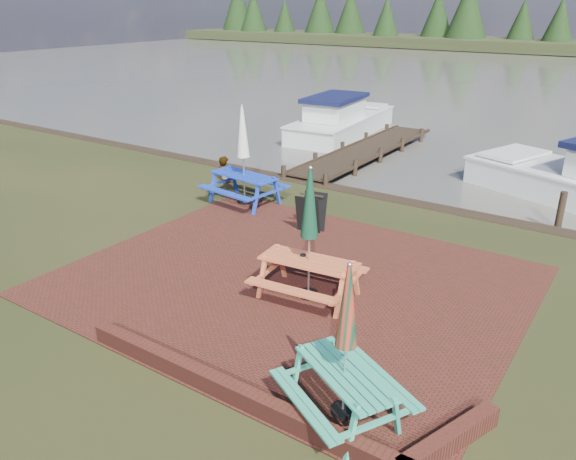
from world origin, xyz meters
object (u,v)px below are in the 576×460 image
(jetty, at_px, (364,151))
(chalkboard, at_px, (311,213))
(person, at_px, (224,157))
(picnic_table_teal, at_px, (345,365))
(picnic_table_blue, at_px, (244,170))
(boat_jetty, at_px, (341,122))
(picnic_table_red, at_px, (309,254))

(jetty, bearing_deg, chalkboard, -72.73)
(person, bearing_deg, picnic_table_teal, 153.54)
(picnic_table_teal, bearing_deg, picnic_table_blue, 165.43)
(picnic_table_teal, height_order, chalkboard, picnic_table_teal)
(boat_jetty, bearing_deg, picnic_table_teal, -65.78)
(picnic_table_red, relative_size, picnic_table_blue, 0.94)
(picnic_table_red, bearing_deg, jetty, 105.34)
(picnic_table_teal, bearing_deg, person, 166.98)
(jetty, bearing_deg, picnic_table_blue, -92.46)
(picnic_table_red, height_order, chalkboard, picnic_table_red)
(jetty, xyz_separation_m, person, (-2.10, -5.70, 0.70))
(picnic_table_blue, height_order, chalkboard, picnic_table_blue)
(picnic_table_red, bearing_deg, person, 135.74)
(chalkboard, bearing_deg, jetty, 97.40)
(person, bearing_deg, picnic_table_red, 156.97)
(boat_jetty, distance_m, person, 8.74)
(boat_jetty, bearing_deg, chalkboard, -69.45)
(chalkboard, bearing_deg, picnic_table_teal, -64.27)
(picnic_table_red, height_order, boat_jetty, picnic_table_red)
(chalkboard, height_order, boat_jetty, boat_jetty)
(chalkboard, xyz_separation_m, jetty, (-2.40, 7.73, -0.39))
(picnic_table_red, relative_size, boat_jetty, 0.37)
(jetty, distance_m, boat_jetty, 4.06)
(picnic_table_blue, relative_size, jetty, 0.31)
(jetty, height_order, boat_jetty, boat_jetty)
(jetty, bearing_deg, picnic_table_teal, -64.40)
(picnic_table_blue, bearing_deg, picnic_table_teal, -36.11)
(picnic_table_teal, xyz_separation_m, picnic_table_blue, (-6.64, 6.25, 0.16))
(boat_jetty, height_order, person, boat_jetty)
(chalkboard, bearing_deg, person, 145.88)
(jetty, xyz_separation_m, boat_jetty, (-2.71, 3.01, 0.29))
(picnic_table_teal, relative_size, chalkboard, 2.40)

